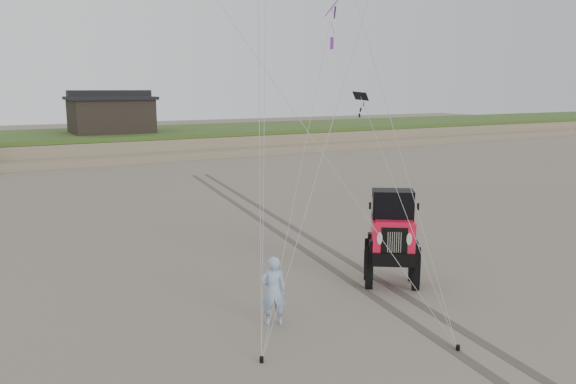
% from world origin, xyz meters
% --- Properties ---
extents(ground, '(160.00, 160.00, 0.00)m').
position_xyz_m(ground, '(0.00, 0.00, 0.00)').
color(ground, '#6B6054').
rests_on(ground, ground).
extents(dune_ridge, '(160.00, 14.25, 1.73)m').
position_xyz_m(dune_ridge, '(0.00, 37.50, 0.82)').
color(dune_ridge, '#7A6B54').
rests_on(dune_ridge, ground).
extents(cabin, '(6.40, 5.40, 3.35)m').
position_xyz_m(cabin, '(2.00, 37.00, 3.24)').
color(cabin, black).
rests_on(cabin, dune_ridge).
extents(jeep, '(5.12, 5.91, 2.06)m').
position_xyz_m(jeep, '(1.60, 1.80, 1.03)').
color(jeep, red).
rests_on(jeep, ground).
extents(man, '(0.68, 0.57, 1.59)m').
position_xyz_m(man, '(-2.35, 1.12, 0.79)').
color(man, '#829ACA').
rests_on(man, ground).
extents(stake_main, '(0.08, 0.08, 0.12)m').
position_xyz_m(stake_main, '(-3.39, -0.35, 0.06)').
color(stake_main, black).
rests_on(stake_main, ground).
extents(stake_aux, '(0.08, 0.08, 0.12)m').
position_xyz_m(stake_aux, '(0.31, -1.86, 0.06)').
color(stake_aux, black).
rests_on(stake_aux, ground).
extents(tire_tracks, '(5.22, 29.74, 0.01)m').
position_xyz_m(tire_tracks, '(2.00, 8.00, 0.00)').
color(tire_tracks, '#4C443D').
rests_on(tire_tracks, ground).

